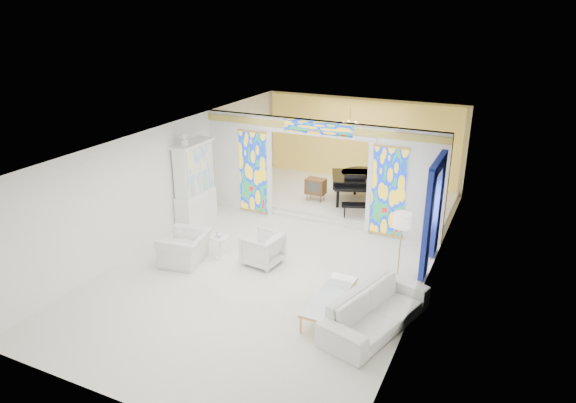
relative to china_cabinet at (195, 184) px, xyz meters
The scene contains 24 objects.
floor 3.47m from the china_cabinet, 10.50° to the right, with size 12.00×12.00×0.00m, color silver.
ceiling 3.75m from the china_cabinet, 10.50° to the right, with size 7.00×12.00×0.02m, color silver.
wall_back 6.30m from the china_cabinet, 59.24° to the left, with size 7.00×0.02×3.00m, color white.
wall_front 7.35m from the china_cabinet, 64.01° to the right, with size 7.00×0.02×3.00m, color white.
wall_left 0.74m from the china_cabinet, 115.42° to the right, with size 0.02×12.00×3.00m, color white.
wall_right 6.75m from the china_cabinet, ahead, with size 0.02×12.00×3.00m, color white.
partition_wall 3.54m from the china_cabinet, 23.50° to the left, with size 7.00×0.22×3.00m.
stained_glass_left 1.76m from the china_cabinet, 47.47° to the left, with size 0.90×0.04×2.40m, color gold.
stained_glass_right 5.41m from the china_cabinet, 13.85° to the left, with size 0.90×0.04×2.40m, color gold.
stained_glass_transom 3.84m from the china_cabinet, 21.91° to the left, with size 2.00×0.04×0.34m, color gold.
alcove_platform 4.88m from the china_cabinet, 47.45° to the left, with size 6.80×3.80×0.18m, color silver.
gold_curtain_back 6.19m from the china_cabinet, 58.67° to the left, with size 6.70×0.10×2.90m, color #E3C24F.
chandelier 5.02m from the china_cabinet, 44.89° to the left, with size 0.48×0.48×0.30m, color #C29344.
blue_drapes 6.63m from the china_cabinet, ahead, with size 0.14×1.85×2.65m.
china_cabinet is the anchor object (origin of this frame).
armchair_left 2.64m from the china_cabinet, 61.55° to the right, with size 1.16×1.01×0.75m, color white.
armchair_right 3.39m from the china_cabinet, 26.89° to the right, with size 0.84×0.86×0.78m, color white.
sofa 6.86m from the china_cabinet, 25.18° to the right, with size 2.57×1.01×0.75m, color white.
side_table 2.61m from the china_cabinet, 42.01° to the right, with size 0.55×0.55×0.58m.
vase 2.53m from the china_cabinet, 42.01° to the right, with size 0.18×0.18×0.19m, color white.
coffee_table 5.96m from the china_cabinet, 28.59° to the right, with size 0.61×1.90×0.42m.
floor_lamp 6.18m from the china_cabinet, ahead, with size 0.43×0.43×1.65m.
grand_piano 5.01m from the china_cabinet, 40.79° to the left, with size 1.86×2.81×1.00m.
tv_console 3.78m from the china_cabinet, 45.45° to the left, with size 0.61×0.43×0.69m.
Camera 1 is at (5.01, -10.74, 5.91)m, focal length 32.00 mm.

